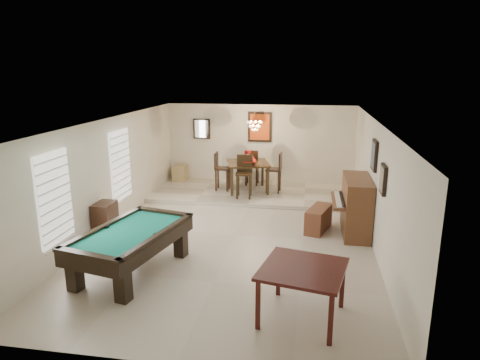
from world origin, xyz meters
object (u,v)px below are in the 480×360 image
(piano_bench, at_px, (319,219))
(dining_chair_south, at_px, (244,177))
(apothecary_chest, at_px, (105,222))
(dining_table, at_px, (248,175))
(chandelier, at_px, (255,122))
(square_table, at_px, (302,293))
(flower_vase, at_px, (248,154))
(corner_bench, at_px, (180,173))
(dining_chair_north, at_px, (252,167))
(dining_chair_west, at_px, (223,171))
(upright_piano, at_px, (349,206))
(dining_chair_east, at_px, (274,173))
(pool_table, at_px, (132,252))

(piano_bench, relative_size, dining_chair_south, 0.83)
(apothecary_chest, xyz_separation_m, dining_table, (2.58, 4.05, 0.18))
(dining_table, distance_m, chandelier, 1.60)
(square_table, xyz_separation_m, flower_vase, (-1.77, 6.42, 0.82))
(dining_chair_south, bearing_deg, corner_bench, 142.47)
(dining_chair_north, relative_size, dining_chair_west, 0.99)
(upright_piano, distance_m, chandelier, 3.96)
(flower_vase, bearing_deg, chandelier, -25.01)
(dining_chair_east, bearing_deg, apothecary_chest, -36.70)
(apothecary_chest, xyz_separation_m, chandelier, (2.78, 3.95, 1.77))
(dining_chair_north, relative_size, corner_bench, 2.10)
(piano_bench, distance_m, corner_bench, 5.70)
(dining_chair_west, xyz_separation_m, dining_chair_east, (1.54, 0.02, 0.02))
(piano_bench, relative_size, dining_chair_west, 0.87)
(flower_vase, height_order, dining_chair_south, flower_vase)
(pool_table, bearing_deg, corner_bench, 111.61)
(dining_chair_north, bearing_deg, upright_piano, 128.38)
(pool_table, xyz_separation_m, dining_table, (1.39, 5.39, 0.22))
(upright_piano, bearing_deg, pool_table, -147.02)
(dining_chair_west, height_order, dining_chair_east, dining_chair_east)
(dining_chair_east, bearing_deg, corner_bench, -102.95)
(chandelier, bearing_deg, dining_table, 154.99)
(square_table, relative_size, flower_vase, 4.73)
(dining_chair_west, bearing_deg, square_table, -159.19)
(flower_vase, bearing_deg, dining_chair_north, 88.00)
(dining_table, distance_m, corner_bench, 2.56)
(dining_chair_south, distance_m, dining_chair_west, 1.04)
(dining_table, relative_size, dining_chair_south, 1.00)
(pool_table, xyz_separation_m, dining_chair_north, (1.42, 6.12, 0.29))
(dining_table, xyz_separation_m, dining_chair_east, (0.77, -0.01, 0.10))
(corner_bench, height_order, chandelier, chandelier)
(square_table, distance_m, piano_bench, 3.77)
(corner_bench, bearing_deg, dining_table, -20.37)
(apothecary_chest, height_order, dining_chair_south, dining_chair_south)
(dining_chair_east, bearing_deg, dining_chair_north, -132.02)
(square_table, height_order, dining_chair_west, dining_chair_west)
(upright_piano, bearing_deg, chandelier, 134.23)
(upright_piano, xyz_separation_m, dining_chair_east, (-1.98, 2.69, 0.06))
(dining_chair_north, bearing_deg, dining_chair_east, 135.05)
(dining_chair_north, distance_m, chandelier, 1.73)
(dining_chair_west, bearing_deg, upright_piano, -128.14)
(dining_chair_east, bearing_deg, piano_bench, 29.03)
(pool_table, relative_size, piano_bench, 2.40)
(dining_chair_west, xyz_separation_m, corner_bench, (-1.62, 0.91, -0.33))
(dining_chair_north, height_order, dining_chair_west, dining_chair_west)
(apothecary_chest, height_order, dining_chair_west, dining_chair_west)
(square_table, relative_size, apothecary_chest, 1.39)
(pool_table, bearing_deg, square_table, -5.51)
(piano_bench, height_order, dining_chair_north, dining_chair_north)
(upright_piano, relative_size, piano_bench, 1.58)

